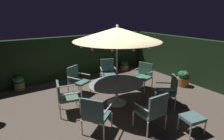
% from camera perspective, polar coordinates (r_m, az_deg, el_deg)
% --- Properties ---
extents(ground_plane, '(8.07, 6.91, 0.02)m').
position_cam_1_polar(ground_plane, '(5.85, 0.28, -11.11)').
color(ground_plane, brown).
extents(hedge_backdrop_rear, '(8.07, 0.30, 1.85)m').
position_cam_1_polar(hedge_backdrop_rear, '(8.31, -12.43, 4.17)').
color(hedge_backdrop_rear, '#1C311A').
rests_on(hedge_backdrop_rear, ground_plane).
extents(hedge_backdrop_right, '(0.30, 6.91, 1.85)m').
position_cam_1_polar(hedge_backdrop_right, '(8.18, 23.66, 2.88)').
color(hedge_backdrop_right, black).
rests_on(hedge_backdrop_right, ground_plane).
extents(patio_dining_table, '(1.80, 1.49, 0.72)m').
position_cam_1_polar(patio_dining_table, '(5.66, 1.49, -5.21)').
color(patio_dining_table, silver).
rests_on(patio_dining_table, ground_plane).
extents(patio_umbrella, '(2.58, 2.58, 2.51)m').
position_cam_1_polar(patio_umbrella, '(5.25, 1.64, 11.43)').
color(patio_umbrella, silver).
rests_on(patio_umbrella, ground_plane).
extents(patio_chair_north, '(0.80, 0.81, 1.00)m').
position_cam_1_polar(patio_chair_north, '(6.53, -11.22, -2.71)').
color(patio_chair_north, silver).
rests_on(patio_chair_north, ground_plane).
extents(patio_chair_northeast, '(0.70, 0.76, 0.95)m').
position_cam_1_polar(patio_chair_northeast, '(5.34, -14.90, -7.68)').
color(patio_chair_northeast, silver).
rests_on(patio_chair_northeast, ground_plane).
extents(patio_chair_east, '(0.81, 0.81, 0.98)m').
position_cam_1_polar(patio_chair_east, '(4.34, -5.43, -13.65)').
color(patio_chair_east, silver).
rests_on(patio_chair_east, ground_plane).
extents(patio_chair_southeast, '(0.66, 0.59, 1.00)m').
position_cam_1_polar(patio_chair_southeast, '(4.56, 13.03, -12.28)').
color(patio_chair_southeast, silver).
rests_on(patio_chair_southeast, ground_plane).
extents(patio_chair_south, '(0.80, 0.81, 0.99)m').
position_cam_1_polar(patio_chair_south, '(5.82, 17.65, -5.85)').
color(patio_chair_south, silver).
rests_on(patio_chair_south, ground_plane).
extents(patio_chair_southwest, '(0.77, 0.80, 1.00)m').
position_cam_1_polar(patio_chair_southwest, '(6.93, 9.91, -1.32)').
color(patio_chair_southwest, silver).
rests_on(patio_chair_southwest, ground_plane).
extents(patio_chair_west, '(0.77, 0.79, 1.05)m').
position_cam_1_polar(patio_chair_west, '(7.16, -1.33, -0.30)').
color(patio_chair_west, beige).
rests_on(patio_chair_west, ground_plane).
extents(ottoman_footrest, '(0.56, 0.52, 0.44)m').
position_cam_1_polar(ottoman_footrest, '(4.87, 24.29, -13.93)').
color(ottoman_footrest, silver).
rests_on(ottoman_footrest, ground_plane).
extents(potted_plant_left_near, '(0.42, 0.42, 0.51)m').
position_cam_1_polar(potted_plant_left_near, '(9.23, 3.96, 1.52)').
color(potted_plant_left_near, '#A45F46').
rests_on(potted_plant_left_near, ground_plane).
extents(potted_plant_back_left, '(0.48, 0.48, 0.63)m').
position_cam_1_polar(potted_plant_back_left, '(7.72, 21.76, -2.48)').
color(potted_plant_back_left, '#B16E3E').
rests_on(potted_plant_back_left, ground_plane).
extents(potted_plant_back_center, '(0.40, 0.40, 0.53)m').
position_cam_1_polar(potted_plant_back_center, '(7.70, -27.61, -3.71)').
color(potted_plant_back_center, olive).
rests_on(potted_plant_back_center, ground_plane).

